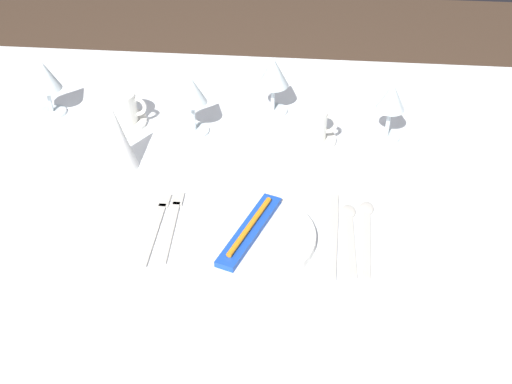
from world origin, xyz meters
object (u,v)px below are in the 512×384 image
object	(u,v)px
fork_inner	(156,225)
dinner_knife	(333,236)
wine_glass_centre	(391,101)
wine_glass_right	(45,78)
coffee_cup_right	(119,107)
dinner_plate	(250,237)
wine_glass_left	(273,75)
spoon_soup	(350,230)
coffee_cup_left	(309,124)
wine_glass_far	(192,94)
napkin_folded	(116,137)
toothbrush_package	(250,230)
fork_outer	(172,222)
spoon_dessert	(367,229)

from	to	relation	value
fork_inner	dinner_knife	distance (m)	0.33
wine_glass_centre	wine_glass_right	bearing A→B (deg)	177.38
wine_glass_right	coffee_cup_right	bearing A→B (deg)	-10.07
coffee_cup_right	wine_glass_right	bearing A→B (deg)	169.93
dinner_plate	coffee_cup_right	world-z (taller)	coffee_cup_right
wine_glass_left	spoon_soup	bearing A→B (deg)	-67.45
coffee_cup_left	wine_glass_far	bearing A→B (deg)	176.57
wine_glass_centre	spoon_soup	bearing A→B (deg)	-104.98
dinner_knife	napkin_folded	size ratio (longest dim) A/B	1.63
fork_inner	wine_glass_left	distance (m)	0.49
dinner_knife	wine_glass_centre	xyz separation A→B (m)	(0.12, 0.35, 0.09)
toothbrush_package	wine_glass_centre	world-z (taller)	wine_glass_centre
fork_inner	wine_glass_far	bearing A→B (deg)	87.26
fork_outer	napkin_folded	xyz separation A→B (m)	(-0.14, 0.17, 0.07)
dinner_plate	fork_inner	xyz separation A→B (m)	(-0.18, 0.03, -0.01)
dinner_plate	wine_glass_centre	size ratio (longest dim) A/B	1.76
toothbrush_package	spoon_soup	bearing A→B (deg)	13.23
dinner_plate	dinner_knife	world-z (taller)	dinner_plate
coffee_cup_left	wine_glass_right	world-z (taller)	wine_glass_right
fork_inner	spoon_soup	bearing A→B (deg)	2.83
fork_inner	spoon_dessert	bearing A→B (deg)	3.67
coffee_cup_left	spoon_soup	bearing A→B (deg)	-73.98
wine_glass_left	fork_inner	bearing A→B (deg)	-113.14
wine_glass_far	wine_glass_right	bearing A→B (deg)	171.85
napkin_folded	wine_glass_left	bearing A→B (deg)	40.17
spoon_soup	spoon_dessert	size ratio (longest dim) A/B	0.94
coffee_cup_left	coffee_cup_right	xyz separation A→B (m)	(-0.44, 0.03, 0.00)
spoon_soup	coffee_cup_left	xyz separation A→B (m)	(-0.09, 0.30, 0.04)
coffee_cup_right	wine_glass_left	distance (m)	0.36
fork_inner	toothbrush_package	bearing A→B (deg)	-7.94
fork_outer	fork_inner	bearing A→B (deg)	-162.06
wine_glass_right	fork_inner	bearing A→B (deg)	-48.75
toothbrush_package	coffee_cup_left	bearing A→B (deg)	74.16
spoon_soup	wine_glass_centre	world-z (taller)	wine_glass_centre
toothbrush_package	napkin_folded	xyz separation A→B (m)	(-0.30, 0.21, 0.05)
fork_outer	wine_glass_centre	distance (m)	0.55
spoon_dessert	wine_glass_right	bearing A→B (deg)	153.89
coffee_cup_right	napkin_folded	world-z (taller)	napkin_folded
wine_glass_right	dinner_knife	bearing A→B (deg)	-30.02
dinner_plate	wine_glass_left	xyz separation A→B (m)	(0.01, 0.46, 0.09)
fork_outer	coffee_cup_right	xyz separation A→B (m)	(-0.19, 0.34, 0.04)
spoon_soup	wine_glass_left	world-z (taller)	wine_glass_left
wine_glass_left	napkin_folded	world-z (taller)	napkin_folded
napkin_folded	spoon_dessert	bearing A→B (deg)	-17.09
toothbrush_package	fork_outer	xyz separation A→B (m)	(-0.15, 0.03, -0.02)
fork_outer	wine_glass_left	xyz separation A→B (m)	(0.16, 0.43, 0.09)
coffee_cup_right	fork_outer	bearing A→B (deg)	-61.20
wine_glass_left	wine_glass_right	xyz separation A→B (m)	(-0.52, -0.06, -0.00)
toothbrush_package	spoon_dessert	bearing A→B (deg)	13.22
toothbrush_package	wine_glass_right	world-z (taller)	wine_glass_right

